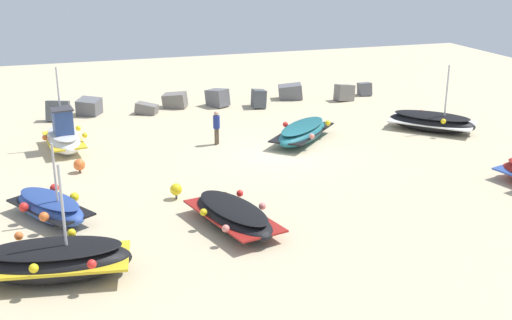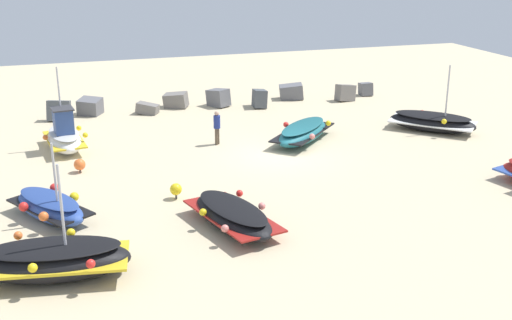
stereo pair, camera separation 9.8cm
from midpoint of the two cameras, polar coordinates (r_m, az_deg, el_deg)
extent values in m
plane|color=beige|center=(29.10, 2.31, 0.51)|extent=(54.80, 54.80, 0.00)
ellipsoid|color=#1E6670|center=(30.98, 4.28, 2.41)|extent=(4.26, 4.28, 0.87)
cube|color=black|center=(30.96, 4.28, 2.48)|extent=(4.17, 4.19, 0.11)
ellipsoid|color=#1A565F|center=(30.88, 4.30, 3.03)|extent=(3.74, 3.76, 0.17)
sphere|color=yellow|center=(31.49, 6.54, 3.28)|extent=(0.27, 0.27, 0.27)
sphere|color=red|center=(31.23, 2.77, 3.18)|extent=(0.27, 0.27, 0.27)
sphere|color=#EA7F75|center=(29.67, 5.12, 2.10)|extent=(0.27, 0.27, 0.27)
ellipsoid|color=black|center=(21.59, -1.95, -5.05)|extent=(2.71, 4.44, 0.82)
cube|color=maroon|center=(21.57, -1.95, -4.95)|extent=(2.71, 4.30, 0.11)
ellipsoid|color=black|center=(21.46, -1.96, -4.25)|extent=(2.37, 3.91, 0.17)
sphere|color=#EA7F75|center=(20.21, -2.64, -6.12)|extent=(0.25, 0.25, 0.25)
sphere|color=#EA7F75|center=(21.64, 0.66, -4.12)|extent=(0.25, 0.25, 0.25)
sphere|color=yellow|center=(21.37, -4.61, -4.66)|extent=(0.25, 0.25, 0.25)
sphere|color=red|center=(22.79, -1.36, -2.98)|extent=(0.25, 0.25, 0.25)
ellipsoid|color=black|center=(19.27, -17.39, -8.63)|extent=(4.55, 2.47, 1.03)
cube|color=gold|center=(19.25, -17.41, -8.50)|extent=(4.39, 2.51, 0.09)
ellipsoid|color=black|center=(19.08, -17.52, -7.49)|extent=(4.00, 2.17, 0.17)
cylinder|color=#B7B7BC|center=(18.51, -16.80, -3.88)|extent=(0.08, 0.08, 2.40)
sphere|color=red|center=(18.06, -14.36, -8.95)|extent=(0.26, 0.26, 0.26)
sphere|color=yellow|center=(19.93, -16.02, -6.25)|extent=(0.26, 0.26, 0.26)
sphere|color=yellow|center=(18.29, -19.13, -9.07)|extent=(0.26, 0.26, 0.26)
sphere|color=orange|center=(20.20, -20.30, -6.33)|extent=(0.26, 0.26, 0.26)
ellipsoid|color=black|center=(33.86, 15.50, 3.22)|extent=(4.25, 4.28, 0.96)
cube|color=white|center=(33.85, 15.50, 3.29)|extent=(4.14, 4.17, 0.17)
ellipsoid|color=black|center=(33.77, 15.55, 3.81)|extent=(3.71, 3.74, 0.22)
cylinder|color=#B7B7BC|center=(33.35, 16.78, 5.92)|extent=(0.08, 0.08, 2.57)
sphere|color=yellow|center=(32.76, 16.49, 3.31)|extent=(0.25, 0.25, 0.25)
sphere|color=red|center=(34.82, 14.65, 4.13)|extent=(0.25, 0.25, 0.25)
ellipsoid|color=white|center=(30.97, -16.60, 1.69)|extent=(1.89, 3.71, 0.86)
cube|color=gold|center=(30.96, -16.61, 1.76)|extent=(1.93, 3.57, 0.07)
ellipsoid|color=beige|center=(30.87, -16.66, 2.33)|extent=(1.66, 3.26, 0.14)
cube|color=#2D4784|center=(30.49, -16.71, 3.34)|extent=(0.93, 1.02, 1.11)
cube|color=#333338|center=(30.34, -16.81, 4.40)|extent=(1.07, 1.19, 0.06)
cylinder|color=#B7B7BC|center=(30.70, -17.00, 5.21)|extent=(0.08, 0.08, 2.97)
sphere|color=yellow|center=(31.79, -15.41, 2.76)|extent=(0.25, 0.25, 0.25)
sphere|color=orange|center=(30.81, -18.16, 1.93)|extent=(0.25, 0.25, 0.25)
sphere|color=yellow|center=(30.19, -14.88, 2.16)|extent=(0.25, 0.25, 0.25)
ellipsoid|color=#2D4C9E|center=(23.31, -17.76, -4.08)|extent=(2.99, 3.75, 0.83)
cube|color=black|center=(23.30, -17.77, -3.99)|extent=(2.96, 3.65, 0.08)
ellipsoid|color=navy|center=(23.19, -17.84, -3.30)|extent=(2.63, 3.30, 0.14)
cylinder|color=#B7B7BC|center=(22.38, -17.40, -1.06)|extent=(0.08, 0.08, 2.05)
sphere|color=orange|center=(22.11, -18.27, -4.80)|extent=(0.32, 0.32, 0.32)
sphere|color=yellow|center=(23.34, -15.77, -3.17)|extent=(0.32, 0.32, 0.32)
sphere|color=red|center=(23.14, -19.88, -3.94)|extent=(0.32, 0.32, 0.32)
sphere|color=red|center=(24.34, -17.41, -2.38)|extent=(0.32, 0.32, 0.32)
cylinder|color=brown|center=(30.40, -3.46, 2.08)|extent=(0.14, 0.14, 0.80)
cylinder|color=brown|center=(30.54, -3.32, 2.16)|extent=(0.14, 0.14, 0.80)
cylinder|color=navy|center=(30.27, -3.41, 3.41)|extent=(0.32, 0.32, 0.61)
sphere|color=tan|center=(30.17, -3.43, 4.17)|extent=(0.22, 0.22, 0.22)
cube|color=#4C5156|center=(36.15, -17.08, 4.22)|extent=(1.37, 1.00, 1.23)
cube|color=slate|center=(36.98, -14.48, 4.61)|extent=(1.53, 1.59, 1.06)
cube|color=slate|center=(36.53, -9.56, 4.52)|extent=(1.43, 1.21, 0.76)
cube|color=slate|center=(37.72, -7.08, 5.29)|extent=(1.64, 1.38, 1.00)
cube|color=slate|center=(37.80, -3.30, 5.55)|extent=(1.40, 1.57, 1.14)
cube|color=#4C5156|center=(37.53, 0.39, 5.50)|extent=(0.95, 1.45, 1.19)
cube|color=slate|center=(39.59, 3.22, 6.07)|extent=(1.70, 1.34, 1.06)
cube|color=slate|center=(39.47, 8.02, 5.95)|extent=(1.22, 0.94, 1.15)
cube|color=slate|center=(41.12, 9.80, 6.24)|extent=(0.85, 0.98, 0.90)
cylinder|color=#3F3F42|center=(24.21, -7.00, -3.27)|extent=(0.08, 0.08, 0.16)
sphere|color=yellow|center=(24.10, -7.03, -2.60)|extent=(0.45, 0.45, 0.45)
cylinder|color=#3F3F42|center=(27.76, -15.29, -0.96)|extent=(0.08, 0.08, 0.10)
sphere|color=orange|center=(27.67, -15.34, -0.39)|extent=(0.48, 0.48, 0.48)
camera|label=1|loc=(0.05, -89.89, 0.04)|focal=44.91mm
camera|label=2|loc=(0.05, 90.11, -0.04)|focal=44.91mm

